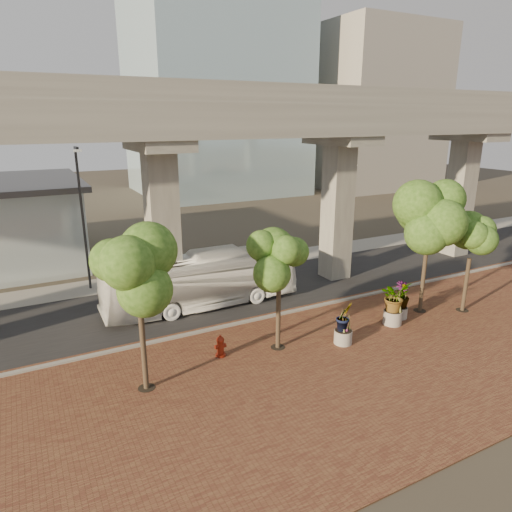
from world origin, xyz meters
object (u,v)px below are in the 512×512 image
fire_hydrant (220,346)px  planter_front (394,299)px  transit_bus (201,281)px  parked_car (459,230)px

fire_hydrant → planter_front: 9.63m
transit_bus → parked_car: size_ratio=2.24×
transit_bus → fire_hydrant: bearing=167.3°
transit_bus → planter_front: bearing=-130.8°
transit_bus → planter_front: (8.10, -7.12, -0.08)m
parked_car → planter_front: (-18.29, -10.83, 0.68)m
parked_car → planter_front: planter_front is taller
fire_hydrant → planter_front: planter_front is taller
transit_bus → planter_front: transit_bus is taller
parked_car → fire_hydrant: size_ratio=4.88×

